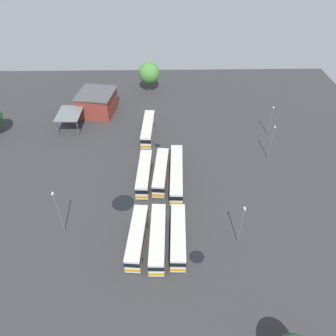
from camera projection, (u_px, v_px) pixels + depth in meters
The scene contains 19 objects.
ground_plane at pixel (160, 179), 67.81m from camera, with size 113.71×113.71×0.00m, color #333335.
bus_row0_slot0 at pixel (178, 236), 54.05m from camera, with size 12.06×3.01×3.57m.
bus_row0_slot1 at pixel (158, 238), 53.78m from camera, with size 12.84×2.93×3.57m.
bus_row0_slot2 at pixel (137, 237), 53.94m from camera, with size 12.06×3.51×3.57m.
bus_row1_slot0 at pixel (176, 173), 66.36m from camera, with size 15.89×3.25×3.57m.
bus_row1_slot1 at pixel (161, 172), 66.79m from camera, with size 12.62×3.63×3.57m.
bus_row1_slot2 at pixel (144, 173), 66.41m from camera, with size 12.44×3.14×3.57m.
bus_row2_slot2 at pixel (148, 129), 79.32m from camera, with size 12.94×3.25×3.57m.
depot_building at pixel (97, 103), 87.00m from camera, with size 11.36×10.94×6.08m.
maintenance_shelter at pixel (69, 114), 80.68m from camera, with size 8.20×6.10×4.22m.
lamp_post_by_building at pixel (271, 141), 70.77m from camera, with size 0.56×0.28×8.28m.
lamp_post_near_entrance at pixel (271, 120), 78.03m from camera, with size 0.56×0.28×7.73m.
lamp_post_far_corner at pixel (59, 211), 53.90m from camera, with size 0.56×0.28×9.57m.
lamp_post_mid_lot at pixel (241, 224), 52.52m from camera, with size 0.56×0.28×8.50m.
tree_south_edge at pixel (149, 73), 95.18m from camera, with size 6.35×6.35×9.03m.
puddle_back_corner at pixel (157, 145), 77.06m from camera, with size 1.45×1.45×0.01m, color black.
puddle_front_lane at pixel (123, 203), 62.48m from camera, with size 4.40×4.40×0.01m, color black.
puddle_centre_drain at pixel (197, 257), 53.08m from camera, with size 2.52×2.52×0.01m, color black.
puddle_between_rows at pixel (161, 207), 61.65m from camera, with size 2.17×2.17×0.01m, color black.
Camera 1 is at (-50.13, -0.70, 45.74)m, focal length 33.91 mm.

